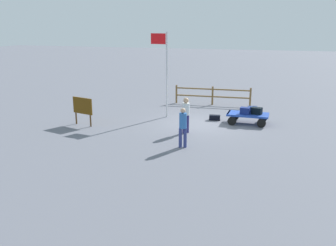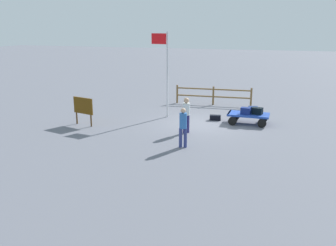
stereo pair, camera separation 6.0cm
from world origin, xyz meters
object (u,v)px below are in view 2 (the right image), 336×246
at_px(flagpole, 165,67).
at_px(luggage_cart, 248,116).
at_px(worker_trailing, 183,125).
at_px(suitcase_olive, 253,109).
at_px(worker_lead, 186,112).
at_px(suitcase_navy, 257,111).
at_px(signboard, 83,107).
at_px(suitcase_grey, 215,118).
at_px(suitcase_tan, 246,111).

bearing_deg(flagpole, luggage_cart, 178.43).
bearing_deg(worker_trailing, suitcase_olive, -114.68).
bearing_deg(worker_lead, suitcase_navy, -139.59).
xyz_separation_m(worker_trailing, signboard, (5.84, -1.89, -0.02)).
distance_m(suitcase_olive, suitcase_navy, 0.51).
bearing_deg(signboard, worker_trailing, 162.12).
xyz_separation_m(suitcase_olive, signboard, (8.24, 3.33, 0.26)).
distance_m(luggage_cart, worker_trailing, 5.30).
bearing_deg(worker_trailing, flagpole, -63.95).
distance_m(suitcase_grey, flagpole, 3.90).
distance_m(suitcase_grey, worker_lead, 3.10).
distance_m(worker_trailing, signboard, 6.14).
relative_size(suitcase_olive, suitcase_navy, 0.91).
xyz_separation_m(luggage_cart, suitcase_grey, (1.76, -0.19, -0.28)).
xyz_separation_m(luggage_cart, suitcase_olive, (-0.20, -0.41, 0.28)).
bearing_deg(flagpole, suitcase_tan, 175.95).
bearing_deg(worker_lead, worker_trailing, 101.69).
height_order(suitcase_grey, worker_lead, worker_lead).
distance_m(suitcase_grey, worker_trailing, 5.07).
height_order(suitcase_navy, worker_trailing, worker_trailing).
bearing_deg(suitcase_olive, signboard, 21.98).
bearing_deg(suitcase_tan, flagpole, -4.05).
height_order(suitcase_tan, flagpole, flagpole).
height_order(suitcase_tan, suitcase_grey, suitcase_tan).
bearing_deg(signboard, luggage_cart, -160.08).
bearing_deg(suitcase_grey, flagpole, 1.29).
bearing_deg(luggage_cart, suitcase_grey, -6.14).
height_order(suitcase_tan, suitcase_navy, suitcase_tan).
height_order(worker_trailing, signboard, worker_trailing).
height_order(suitcase_tan, signboard, signboard).
height_order(luggage_cart, worker_trailing, worker_trailing).
xyz_separation_m(suitcase_tan, suitcase_navy, (-0.58, -0.17, -0.00)).
bearing_deg(suitcase_tan, worker_lead, 44.41).
height_order(worker_trailing, flagpole, flagpole).
distance_m(flagpole, signboard, 4.95).
bearing_deg(suitcase_olive, flagpole, 3.43).
bearing_deg(suitcase_tan, signboard, 18.96).
bearing_deg(flagpole, worker_lead, 125.22).
bearing_deg(suitcase_grey, luggage_cart, 173.86).
height_order(worker_lead, worker_trailing, worker_lead).
bearing_deg(worker_trailing, worker_lead, -78.31).
bearing_deg(signboard, worker_lead, -177.29).
height_order(suitcase_olive, worker_trailing, worker_trailing).
height_order(suitcase_navy, signboard, signboard).
xyz_separation_m(worker_lead, worker_trailing, (-0.44, 2.14, -0.05)).
xyz_separation_m(suitcase_navy, suitcase_grey, (2.22, -0.21, -0.58)).
bearing_deg(worker_lead, suitcase_grey, -107.06).
bearing_deg(luggage_cart, worker_trailing, 65.46).
relative_size(suitcase_navy, suitcase_grey, 0.93).
relative_size(suitcase_tan, suitcase_olive, 0.95).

